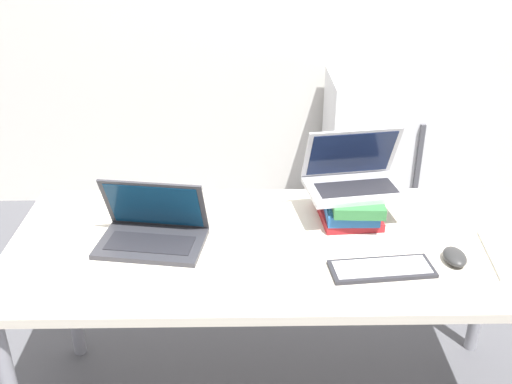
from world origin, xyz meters
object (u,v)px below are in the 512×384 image
Objects in this scene: laptop_on_books at (354,177)px; mini_fridge at (376,153)px; mouse at (455,257)px; book_stack at (351,204)px; laptop_left at (152,230)px; wireless_keyboard at (382,269)px.

mini_fridge is at bearing 73.69° from laptop_on_books.
mini_fridge reaches higher than mouse.
book_stack is 0.10m from laptop_on_books.
wireless_keyboard is (0.69, -0.17, -0.04)m from laptop_left.
laptop_left is 0.42× the size of mini_fridge.
laptop_on_books is 1.33m from mini_fridge.
laptop_left is 0.67m from book_stack.
mouse is at bearing -93.34° from mini_fridge.
mini_fridge reaches higher than wireless_keyboard.
book_stack is at bearing 97.56° from wireless_keyboard.
laptop_on_books reaches higher than laptop_left.
mini_fridge is (0.32, 1.55, -0.30)m from wireless_keyboard.
mini_fridge is (0.09, 1.50, -0.31)m from mouse.
laptop_on_books reaches higher than mouse.
mouse reaches higher than wireless_keyboard.
mouse is at bearing -7.84° from laptop_left.
mini_fridge is at bearing 53.76° from laptop_left.
laptop_on_books is 1.10× the size of wireless_keyboard.
wireless_keyboard is at bearing -169.10° from mouse.
laptop_left is at bearing 166.16° from wireless_keyboard.
book_stack reaches higher than mouse.
laptop_on_books reaches higher than wireless_keyboard.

